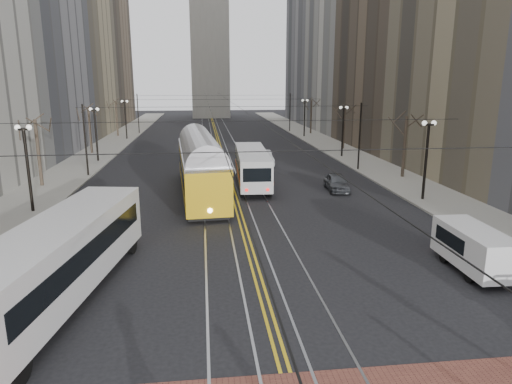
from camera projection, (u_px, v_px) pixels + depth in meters
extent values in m
plane|color=black|center=(280.00, 354.00, 14.70)|extent=(260.00, 260.00, 0.00)
cube|color=gray|center=(100.00, 152.00, 56.42)|extent=(5.00, 140.00, 0.15)
cube|color=gray|center=(335.00, 148.00, 59.82)|extent=(5.00, 140.00, 0.15)
cube|color=gray|center=(221.00, 151.00, 58.13)|extent=(4.80, 130.00, 0.02)
cube|color=gold|center=(221.00, 150.00, 58.13)|extent=(0.42, 130.00, 0.01)
cube|color=brown|center=(81.00, 22.00, 90.10)|extent=(16.00, 20.00, 40.00)
cube|color=brown|center=(419.00, 13.00, 57.98)|extent=(16.00, 20.00, 34.00)
cube|color=slate|center=(332.00, 26.00, 95.88)|extent=(16.00, 20.00, 40.00)
cylinder|color=black|center=(28.00, 172.00, 29.86)|extent=(0.20, 0.20, 5.60)
cylinder|color=black|center=(96.00, 136.00, 49.17)|extent=(0.20, 0.20, 5.60)
cylinder|color=black|center=(126.00, 121.00, 68.47)|extent=(0.20, 0.20, 5.60)
cylinder|color=black|center=(426.00, 163.00, 32.97)|extent=(0.20, 0.20, 5.60)
cylinder|color=black|center=(343.00, 133.00, 52.27)|extent=(0.20, 0.20, 5.60)
cylinder|color=black|center=(304.00, 119.00, 71.57)|extent=(0.20, 0.20, 5.60)
cylinder|color=#382D23|center=(39.00, 154.00, 37.36)|extent=(0.28, 0.28, 5.60)
cylinder|color=#382D23|center=(90.00, 131.00, 54.73)|extent=(0.28, 0.28, 5.60)
cylinder|color=#382D23|center=(117.00, 119.00, 72.10)|extent=(0.28, 0.28, 5.60)
cylinder|color=#382D23|center=(404.00, 148.00, 40.91)|extent=(0.28, 0.28, 5.60)
cylinder|color=#382D23|center=(344.00, 128.00, 58.29)|extent=(0.28, 0.28, 5.60)
cylinder|color=#382D23|center=(311.00, 117.00, 75.66)|extent=(0.28, 0.28, 5.60)
cylinder|color=black|center=(208.00, 103.00, 56.55)|extent=(0.03, 120.00, 0.03)
cylinder|color=black|center=(232.00, 103.00, 56.89)|extent=(0.03, 120.00, 0.03)
cylinder|color=black|center=(85.00, 141.00, 41.42)|extent=(0.16, 0.16, 6.60)
cylinder|color=black|center=(138.00, 114.00, 76.16)|extent=(0.16, 0.16, 6.60)
cylinder|color=black|center=(360.00, 137.00, 44.34)|extent=(0.16, 0.16, 6.60)
cylinder|color=black|center=(290.00, 113.00, 79.09)|extent=(0.16, 0.16, 6.60)
cube|color=silver|center=(59.00, 263.00, 17.97)|extent=(4.72, 13.09, 3.21)
cube|color=gold|center=(201.00, 171.00, 35.10)|extent=(3.97, 15.87, 3.70)
cube|color=#BBBBBB|center=(252.00, 168.00, 38.67)|extent=(2.87, 11.24, 2.91)
cube|color=silver|center=(473.00, 250.00, 20.88)|extent=(1.88, 4.68, 2.05)
imported|color=#404448|center=(337.00, 182.00, 36.72)|extent=(1.91, 4.10, 1.36)
imported|color=#ACAFB4|center=(263.00, 158.00, 47.91)|extent=(1.77, 4.65, 1.51)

